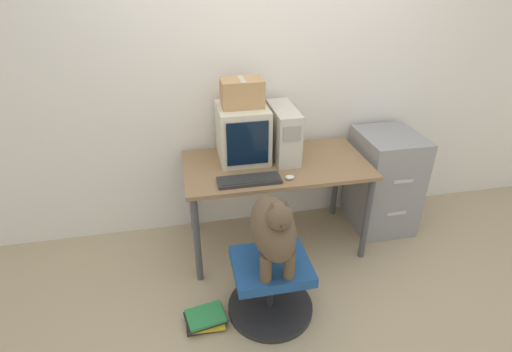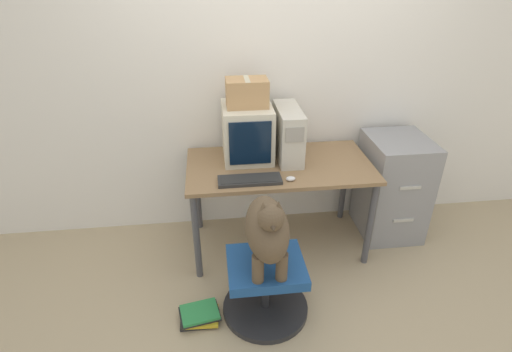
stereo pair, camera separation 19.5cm
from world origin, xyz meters
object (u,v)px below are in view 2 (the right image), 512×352
(office_chair, at_px, (266,287))
(keyboard, at_px, (250,180))
(dog, at_px, (267,229))
(cardboard_box, at_px, (247,93))
(book_stack_floor, at_px, (200,315))
(crt_monitor, at_px, (247,132))
(filing_cabinet, at_px, (392,187))
(pc_tower, at_px, (288,133))

(office_chair, bearing_deg, keyboard, 96.28)
(dog, height_order, cardboard_box, cardboard_box)
(cardboard_box, height_order, book_stack_floor, cardboard_box)
(office_chair, xyz_separation_m, dog, (-0.00, -0.03, 0.50))
(dog, relative_size, cardboard_box, 1.85)
(crt_monitor, xyz_separation_m, filing_cabinet, (1.21, -0.06, -0.53))
(dog, relative_size, book_stack_floor, 1.93)
(crt_monitor, distance_m, dog, 0.92)
(pc_tower, xyz_separation_m, keyboard, (-0.33, -0.35, -0.18))
(pc_tower, relative_size, cardboard_box, 1.57)
(crt_monitor, height_order, filing_cabinet, crt_monitor)
(keyboard, bearing_deg, crt_monitor, 86.42)
(cardboard_box, relative_size, book_stack_floor, 1.05)
(crt_monitor, distance_m, book_stack_floor, 1.34)
(keyboard, relative_size, dog, 0.80)
(crt_monitor, height_order, cardboard_box, cardboard_box)
(crt_monitor, bearing_deg, dog, -88.20)
(keyboard, xyz_separation_m, dog, (0.05, -0.50, -0.06))
(filing_cabinet, relative_size, cardboard_box, 2.88)
(keyboard, height_order, office_chair, keyboard)
(pc_tower, height_order, cardboard_box, cardboard_box)
(dog, height_order, book_stack_floor, dog)
(cardboard_box, bearing_deg, filing_cabinet, -2.83)
(crt_monitor, xyz_separation_m, cardboard_box, (-0.00, 0.00, 0.31))
(crt_monitor, bearing_deg, keyboard, -93.58)
(keyboard, distance_m, dog, 0.51)
(pc_tower, distance_m, cardboard_box, 0.44)
(dog, height_order, filing_cabinet, dog)
(filing_cabinet, bearing_deg, cardboard_box, 177.17)
(pc_tower, distance_m, keyboard, 0.52)
(crt_monitor, distance_m, cardboard_box, 0.31)
(filing_cabinet, bearing_deg, book_stack_floor, -152.94)
(keyboard, bearing_deg, dog, -84.13)
(crt_monitor, relative_size, cardboard_box, 1.39)
(office_chair, bearing_deg, pc_tower, 71.23)
(crt_monitor, xyz_separation_m, keyboard, (-0.02, -0.38, -0.19))
(pc_tower, xyz_separation_m, filing_cabinet, (0.90, -0.02, -0.52))
(crt_monitor, relative_size, book_stack_floor, 1.45)
(crt_monitor, xyz_separation_m, office_chair, (0.03, -0.85, -0.75))
(office_chair, relative_size, dog, 1.04)
(crt_monitor, distance_m, filing_cabinet, 1.32)
(cardboard_box, bearing_deg, crt_monitor, -90.00)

